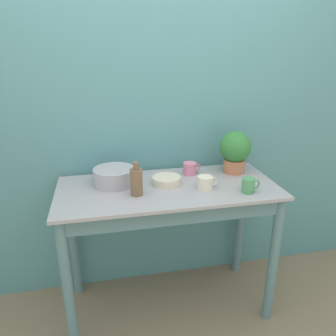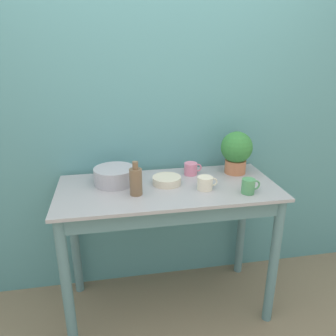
{
  "view_description": "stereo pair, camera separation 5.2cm",
  "coord_description": "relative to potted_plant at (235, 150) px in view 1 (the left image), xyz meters",
  "views": [
    {
      "loc": [
        -0.38,
        -1.49,
        1.7
      ],
      "look_at": [
        0.0,
        0.3,
        1.02
      ],
      "focal_mm": 35.0,
      "sensor_mm": 36.0,
      "label": 1
    },
    {
      "loc": [
        -0.33,
        -1.5,
        1.7
      ],
      "look_at": [
        0.0,
        0.3,
        1.02
      ],
      "focal_mm": 35.0,
      "sensor_mm": 36.0,
      "label": 2
    }
  ],
  "objects": [
    {
      "name": "counter_table",
      "position": [
        -0.49,
        -0.17,
        -0.35
      ],
      "size": [
        1.34,
        0.61,
        0.9
      ],
      "color": "slate",
      "rests_on": "ground_plane"
    },
    {
      "name": "bottle_tall",
      "position": [
        -0.69,
        -0.23,
        -0.07
      ],
      "size": [
        0.07,
        0.07,
        0.2
      ],
      "color": "brown",
      "rests_on": "counter_table"
    },
    {
      "name": "mug_cream",
      "position": [
        -0.28,
        -0.23,
        -0.12
      ],
      "size": [
        0.12,
        0.09,
        0.08
      ],
      "color": "beige",
      "rests_on": "counter_table"
    },
    {
      "name": "mug_pink",
      "position": [
        -0.3,
        0.02,
        -0.12
      ],
      "size": [
        0.12,
        0.09,
        0.08
      ],
      "color": "pink",
      "rests_on": "counter_table"
    },
    {
      "name": "bowl_small_cream",
      "position": [
        -0.49,
        -0.11,
        -0.13
      ],
      "size": [
        0.18,
        0.18,
        0.05
      ],
      "color": "beige",
      "rests_on": "counter_table"
    },
    {
      "name": "mug_green",
      "position": [
        -0.05,
        -0.33,
        -0.11
      ],
      "size": [
        0.11,
        0.08,
        0.09
      ],
      "color": "#4C935B",
      "rests_on": "counter_table"
    },
    {
      "name": "potted_plant",
      "position": [
        0.0,
        0.0,
        0.0
      ],
      "size": [
        0.21,
        0.21,
        0.28
      ],
      "color": "#B7704C",
      "rests_on": "counter_table"
    },
    {
      "name": "bowl_wash_large",
      "position": [
        -0.81,
        -0.04,
        -0.11
      ],
      "size": [
        0.25,
        0.25,
        0.1
      ],
      "color": "#A8A8B2",
      "rests_on": "counter_table"
    },
    {
      "name": "wall_back",
      "position": [
        -0.49,
        0.21,
        0.14
      ],
      "size": [
        6.0,
        0.05,
        2.4
      ],
      "color": "teal",
      "rests_on": "ground_plane"
    }
  ]
}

